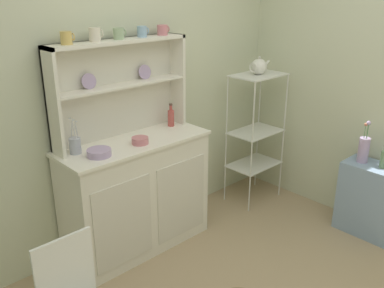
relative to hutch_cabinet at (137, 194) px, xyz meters
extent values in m
cube|color=beige|center=(0.09, 0.26, 0.79)|extent=(3.84, 0.05, 2.50)
cube|color=white|center=(0.00, 0.00, -0.01)|extent=(1.13, 0.42, 0.90)
cube|color=silver|center=(-0.27, -0.21, -0.06)|extent=(0.48, 0.01, 0.63)
cube|color=silver|center=(0.27, -0.21, -0.06)|extent=(0.48, 0.01, 0.63)
cube|color=white|center=(0.00, 0.00, 0.42)|extent=(1.16, 0.45, 0.02)
cube|color=silver|center=(0.00, 0.20, 0.80)|extent=(1.09, 0.02, 0.72)
cube|color=white|center=(-0.53, 0.12, 0.80)|extent=(0.02, 0.18, 0.72)
cube|color=white|center=(0.53, 0.12, 0.80)|extent=(0.02, 0.18, 0.72)
cube|color=white|center=(0.00, 0.12, 0.83)|extent=(1.05, 0.16, 0.02)
cube|color=white|center=(0.00, 0.12, 1.14)|extent=(1.09, 0.18, 0.02)
cylinder|color=#B79ECC|center=(-0.24, 0.16, 0.89)|extent=(0.11, 0.03, 0.11)
cylinder|color=#B79ECC|center=(0.24, 0.16, 0.89)|extent=(0.11, 0.03, 0.11)
cylinder|color=silver|center=(1.07, -0.25, 0.15)|extent=(0.01, 0.01, 1.23)
cylinder|color=silver|center=(1.54, -0.25, 0.15)|extent=(0.01, 0.01, 1.23)
cylinder|color=silver|center=(1.07, 0.06, 0.15)|extent=(0.01, 0.01, 1.23)
cylinder|color=silver|center=(1.54, 0.06, 0.15)|extent=(0.01, 0.01, 1.23)
cube|color=silver|center=(1.31, -0.09, 0.76)|extent=(0.49, 0.32, 0.01)
cube|color=silver|center=(1.31, -0.09, 0.23)|extent=(0.49, 0.32, 0.01)
cube|color=silver|center=(1.31, -0.09, -0.10)|extent=(0.49, 0.32, 0.01)
cube|color=#849EBC|center=(1.53, -1.16, -0.16)|extent=(0.28, 0.48, 0.61)
cube|color=white|center=(-0.96, -0.74, 0.19)|extent=(0.31, 0.02, 0.40)
cylinder|color=#DBB760|center=(-0.39, 0.12, 1.20)|extent=(0.07, 0.07, 0.08)
torus|color=#DBB760|center=(-0.35, 0.12, 1.20)|extent=(0.01, 0.05, 0.05)
cylinder|color=silver|center=(-0.19, 0.12, 1.20)|extent=(0.08, 0.08, 0.09)
torus|color=silver|center=(-0.14, 0.12, 1.21)|extent=(0.01, 0.05, 0.05)
cylinder|color=#9EB78E|center=(0.00, 0.12, 1.20)|extent=(0.07, 0.07, 0.08)
torus|color=#9EB78E|center=(0.05, 0.12, 1.20)|extent=(0.01, 0.05, 0.05)
cylinder|color=#8EB2D1|center=(0.20, 0.12, 1.20)|extent=(0.07, 0.07, 0.08)
torus|color=#8EB2D1|center=(0.25, 0.12, 1.20)|extent=(0.01, 0.05, 0.05)
cylinder|color=#D17A84|center=(0.39, 0.12, 1.19)|extent=(0.08, 0.08, 0.08)
torus|color=#D17A84|center=(0.44, 0.12, 1.20)|extent=(0.01, 0.04, 0.04)
cylinder|color=#B79ECC|center=(-0.34, -0.07, 0.46)|extent=(0.16, 0.16, 0.05)
cylinder|color=#D17A84|center=(0.00, -0.07, 0.46)|extent=(0.12, 0.12, 0.05)
cylinder|color=#B74C47|center=(0.43, 0.09, 0.50)|extent=(0.05, 0.05, 0.13)
cylinder|color=#B74C47|center=(0.43, 0.09, 0.59)|extent=(0.02, 0.02, 0.04)
cylinder|color=#4C382D|center=(0.43, 0.09, 0.62)|extent=(0.03, 0.03, 0.01)
cylinder|color=#B2B7C6|center=(-0.43, 0.08, 0.49)|extent=(0.08, 0.08, 0.11)
cylinder|color=silver|center=(-0.42, 0.06, 0.57)|extent=(0.04, 0.03, 0.18)
ellipsoid|color=silver|center=(-0.42, 0.06, 0.66)|extent=(0.02, 0.01, 0.01)
cylinder|color=silver|center=(-0.44, 0.05, 0.58)|extent=(0.03, 0.01, 0.19)
ellipsoid|color=silver|center=(-0.44, 0.05, 0.68)|extent=(0.02, 0.01, 0.01)
cylinder|color=silver|center=(-0.44, 0.10, 0.58)|extent=(0.04, 0.02, 0.19)
ellipsoid|color=silver|center=(-0.44, 0.10, 0.68)|extent=(0.02, 0.01, 0.01)
sphere|color=white|center=(1.31, -0.09, 0.83)|extent=(0.14, 0.14, 0.14)
sphere|color=silver|center=(1.31, -0.09, 0.91)|extent=(0.02, 0.02, 0.02)
cylinder|color=white|center=(1.41, -0.09, 0.85)|extent=(0.09, 0.02, 0.07)
torus|color=white|center=(1.23, -0.09, 0.83)|extent=(0.01, 0.09, 0.09)
cylinder|color=#B79ECC|center=(1.53, -1.04, 0.25)|extent=(0.09, 0.09, 0.21)
cylinder|color=#4C844C|center=(1.55, -1.04, 0.40)|extent=(0.00, 0.01, 0.13)
sphere|color=#9EB78E|center=(1.55, -1.04, 0.47)|extent=(0.03, 0.03, 0.03)
cylinder|color=#4C844C|center=(1.51, -1.03, 0.40)|extent=(0.00, 0.01, 0.14)
sphere|color=#C67556|center=(1.51, -1.03, 0.47)|extent=(0.03, 0.03, 0.03)
cylinder|color=#4C844C|center=(1.52, -1.05, 0.41)|extent=(0.00, 0.01, 0.15)
sphere|color=#B79ECC|center=(1.52, -1.05, 0.49)|extent=(0.03, 0.03, 0.03)
cylinder|color=#6B8C60|center=(1.53, -1.20, 0.22)|extent=(0.05, 0.05, 0.14)
camera|label=1|loc=(-1.68, -2.41, 1.51)|focal=39.59mm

